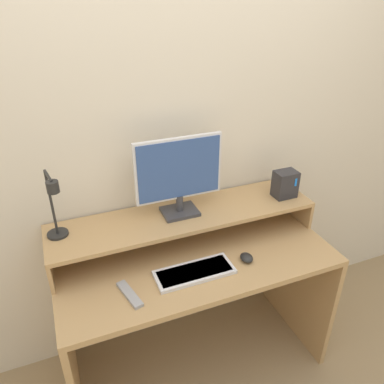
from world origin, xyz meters
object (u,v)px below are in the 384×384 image
(desk_lamp, at_px, (54,208))
(keyboard, at_px, (194,272))
(mouse, at_px, (247,258))
(monitor, at_px, (179,174))
(remote_control, at_px, (130,294))
(router_dock, at_px, (285,184))

(desk_lamp, xyz_separation_m, keyboard, (0.56, -0.26, -0.34))
(keyboard, xyz_separation_m, mouse, (0.28, -0.01, 0.01))
(mouse, bearing_deg, keyboard, 178.74)
(desk_lamp, xyz_separation_m, mouse, (0.84, -0.27, -0.33))
(desk_lamp, height_order, keyboard, desk_lamp)
(mouse, bearing_deg, monitor, 129.49)
(remote_control, bearing_deg, monitor, 41.59)
(keyboard, height_order, remote_control, keyboard)
(mouse, height_order, remote_control, mouse)
(monitor, bearing_deg, mouse, -50.51)
(remote_control, bearing_deg, desk_lamp, 129.50)
(router_dock, height_order, remote_control, router_dock)
(router_dock, distance_m, remote_control, 1.02)
(monitor, relative_size, router_dock, 2.94)
(keyboard, bearing_deg, desk_lamp, 154.73)
(keyboard, height_order, mouse, mouse)
(monitor, distance_m, router_dock, 0.63)
(router_dock, height_order, mouse, router_dock)
(monitor, distance_m, keyboard, 0.48)
(router_dock, xyz_separation_m, remote_control, (-0.96, -0.26, -0.23))
(router_dock, bearing_deg, desk_lamp, 178.74)
(router_dock, bearing_deg, mouse, -145.94)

